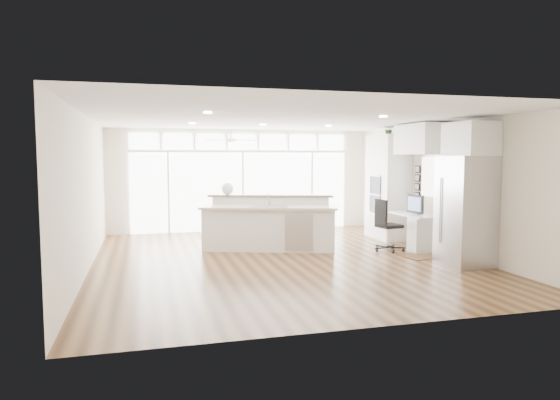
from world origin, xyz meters
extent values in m
cube|color=#442915|center=(0.00, 0.00, -0.01)|extent=(7.00, 8.00, 0.02)
cube|color=white|center=(0.00, 0.00, 2.70)|extent=(7.00, 8.00, 0.02)
cube|color=silver|center=(0.00, 4.00, 1.35)|extent=(7.00, 0.04, 2.70)
cube|color=silver|center=(0.00, -4.00, 1.35)|extent=(7.00, 0.04, 2.70)
cube|color=silver|center=(-3.50, 0.00, 1.35)|extent=(0.04, 8.00, 2.70)
cube|color=silver|center=(3.50, 0.00, 1.35)|extent=(0.04, 8.00, 2.70)
cube|color=white|center=(0.00, 3.94, 1.05)|extent=(5.80, 0.06, 2.08)
cube|color=white|center=(0.00, 3.94, 2.38)|extent=(5.90, 0.06, 0.40)
cube|color=white|center=(3.46, 0.30, 1.55)|extent=(0.04, 0.85, 0.85)
cube|color=white|center=(-0.50, 2.80, 2.48)|extent=(1.16, 1.16, 0.32)
cube|color=white|center=(0.00, 0.20, 2.68)|extent=(3.40, 3.00, 0.02)
cube|color=white|center=(3.17, 1.80, 1.25)|extent=(0.64, 1.20, 2.50)
cube|color=white|center=(3.13, 0.30, 0.38)|extent=(0.72, 1.30, 0.76)
cube|color=white|center=(3.17, 0.30, 2.35)|extent=(0.64, 1.30, 0.64)
cube|color=#B4B4B9|center=(3.11, -1.35, 1.00)|extent=(0.76, 0.90, 2.00)
cube|color=white|center=(3.17, -1.35, 2.30)|extent=(0.64, 0.90, 0.60)
cube|color=black|center=(3.46, 0.92, 1.40)|extent=(0.06, 0.22, 0.80)
cube|color=white|center=(0.01, 1.06, 0.57)|extent=(3.08, 1.94, 1.14)
cube|color=#3B2412|center=(2.84, -0.42, 0.01)|extent=(1.01, 0.80, 0.01)
cube|color=black|center=(2.42, 0.25, 0.54)|extent=(0.63, 0.59, 1.09)
sphere|color=white|center=(-0.76, 1.74, 1.28)|extent=(0.32, 0.32, 0.27)
cube|color=black|center=(3.05, 0.30, 0.98)|extent=(0.15, 0.52, 0.43)
cube|color=silver|center=(2.88, 0.30, 0.77)|extent=(0.17, 0.32, 0.02)
imported|color=#2A5223|center=(3.17, 1.80, 2.62)|extent=(0.28, 0.31, 0.24)
camera|label=1|loc=(-2.51, -9.17, 1.99)|focal=32.00mm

